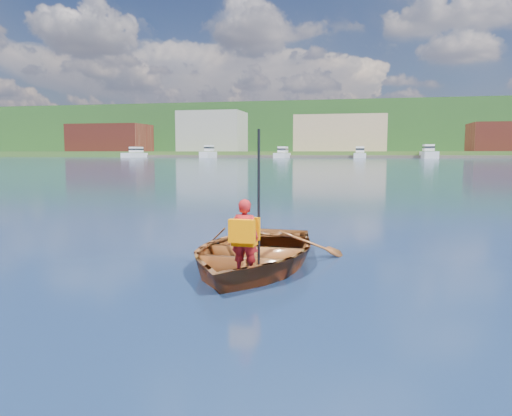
# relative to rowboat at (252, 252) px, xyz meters

# --- Properties ---
(ground) EXTENTS (600.00, 600.00, 0.00)m
(ground) POSITION_rel_rowboat_xyz_m (-1.18, 0.14, -0.22)
(ground) COLOR #101F3A
(ground) RESTS_ON ground
(rowboat) EXTENTS (2.73, 3.68, 0.73)m
(rowboat) POSITION_rel_rowboat_xyz_m (0.00, 0.00, 0.00)
(rowboat) COLOR brown
(rowboat) RESTS_ON ground
(child_paddler) EXTENTS (0.38, 0.35, 1.90)m
(child_paddler) POSITION_rel_rowboat_xyz_m (0.10, -0.91, 0.41)
(child_paddler) COLOR #A11619
(child_paddler) RESTS_ON ground
(shoreline) EXTENTS (400.00, 140.00, 22.00)m
(shoreline) POSITION_rel_rowboat_xyz_m (-1.18, 236.75, 10.11)
(shoreline) COLOR #354F1F
(shoreline) RESTS_ON ground
(dock) EXTENTS (160.04, 9.75, 0.80)m
(dock) POSITION_rel_rowboat_xyz_m (4.47, 148.14, 0.18)
(dock) COLOR #51493D
(dock) RESTS_ON ground
(waterfront_buildings) EXTENTS (202.00, 16.00, 14.00)m
(waterfront_buildings) POSITION_rel_rowboat_xyz_m (-8.91, 165.14, 7.53)
(waterfront_buildings) COLOR maroon
(waterfront_buildings) RESTS_ON ground
(marina_yachts) EXTENTS (142.20, 13.66, 4.24)m
(marina_yachts) POSITION_rel_rowboat_xyz_m (5.36, 143.49, 1.13)
(marina_yachts) COLOR silver
(marina_yachts) RESTS_ON ground
(hillside_trees) EXTENTS (306.03, 82.63, 24.81)m
(hillside_trees) POSITION_rel_rowboat_xyz_m (-31.20, 233.19, 16.63)
(hillside_trees) COLOR #382314
(hillside_trees) RESTS_ON ground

